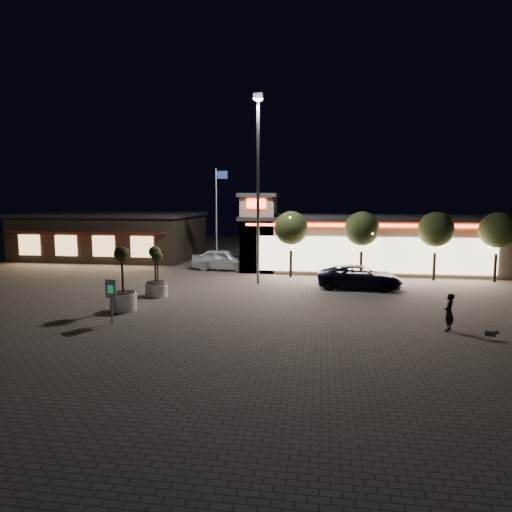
# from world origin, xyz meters

# --- Properties ---
(ground) EXTENTS (90.00, 90.00, 0.00)m
(ground) POSITION_xyz_m (0.00, 0.00, 0.00)
(ground) COLOR #685C54
(ground) RESTS_ON ground
(retail_building) EXTENTS (20.40, 8.40, 6.10)m
(retail_building) POSITION_xyz_m (9.51, 15.82, 2.21)
(retail_building) COLOR gray
(retail_building) RESTS_ON ground
(restaurant_building) EXTENTS (16.40, 11.00, 4.30)m
(restaurant_building) POSITION_xyz_m (-14.00, 19.97, 2.16)
(restaurant_building) COLOR #382D23
(restaurant_building) RESTS_ON ground
(floodlight_pole) EXTENTS (0.60, 0.40, 12.38)m
(floodlight_pole) POSITION_xyz_m (2.00, 8.00, 7.02)
(floodlight_pole) COLOR gray
(floodlight_pole) RESTS_ON ground
(flagpole) EXTENTS (0.95, 0.10, 8.00)m
(flagpole) POSITION_xyz_m (-1.90, 13.00, 4.74)
(flagpole) COLOR white
(flagpole) RESTS_ON ground
(string_tree_a) EXTENTS (2.42, 2.42, 4.79)m
(string_tree_a) POSITION_xyz_m (4.00, 11.00, 3.56)
(string_tree_a) COLOR #332319
(string_tree_a) RESTS_ON ground
(string_tree_b) EXTENTS (2.42, 2.42, 4.79)m
(string_tree_b) POSITION_xyz_m (9.00, 11.00, 3.56)
(string_tree_b) COLOR #332319
(string_tree_b) RESTS_ON ground
(string_tree_c) EXTENTS (2.42, 2.42, 4.79)m
(string_tree_c) POSITION_xyz_m (14.00, 11.00, 3.56)
(string_tree_c) COLOR #332319
(string_tree_c) RESTS_ON ground
(string_tree_d) EXTENTS (2.42, 2.42, 4.79)m
(string_tree_d) POSITION_xyz_m (18.00, 11.00, 3.56)
(string_tree_d) COLOR #332319
(string_tree_d) RESTS_ON ground
(pickup_truck) EXTENTS (5.48, 2.84, 1.48)m
(pickup_truck) POSITION_xyz_m (8.65, 7.27, 0.74)
(pickup_truck) COLOR black
(pickup_truck) RESTS_ON ground
(white_sedan) EXTENTS (5.06, 2.40, 1.67)m
(white_sedan) POSITION_xyz_m (-1.62, 13.42, 0.84)
(white_sedan) COLOR white
(white_sedan) RESTS_ON ground
(pedestrian) EXTENTS (0.63, 0.71, 1.64)m
(pedestrian) POSITION_xyz_m (11.72, -1.73, 0.82)
(pedestrian) COLOR black
(pedestrian) RESTS_ON ground
(dog) EXTENTS (0.52, 0.26, 0.28)m
(dog) POSITION_xyz_m (13.14, -2.81, 0.28)
(dog) COLOR #59514C
(dog) RESTS_ON ground
(planter_left) EXTENTS (1.20, 1.20, 2.95)m
(planter_left) POSITION_xyz_m (-3.41, 3.30, 0.91)
(planter_left) COLOR white
(planter_left) RESTS_ON ground
(planter_mid) EXTENTS (1.34, 1.34, 3.30)m
(planter_mid) POSITION_xyz_m (-3.77, -0.32, 1.02)
(planter_mid) COLOR white
(planter_mid) RESTS_ON ground
(planter_right) EXTENTS (1.09, 1.09, 2.68)m
(planter_right) POSITION_xyz_m (-3.19, 3.10, 0.83)
(planter_right) COLOR white
(planter_right) RESTS_ON ground
(valet_sign) EXTENTS (0.64, 0.31, 2.02)m
(valet_sign) POSITION_xyz_m (-3.28, -2.64, 1.41)
(valet_sign) COLOR gray
(valet_sign) RESTS_ON ground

